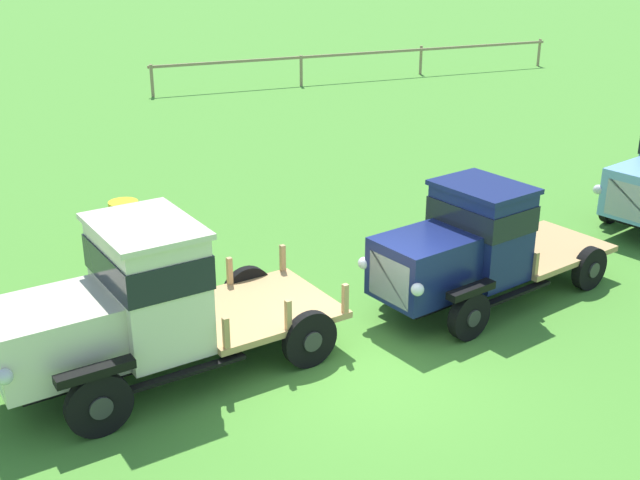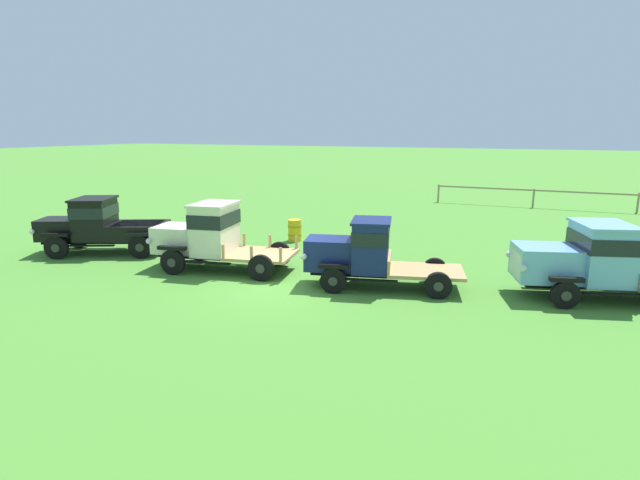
{
  "view_description": "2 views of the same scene",
  "coord_description": "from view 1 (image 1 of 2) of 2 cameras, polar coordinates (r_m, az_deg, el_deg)",
  "views": [
    {
      "loc": [
        -4.61,
        -9.33,
        6.09
      ],
      "look_at": [
        0.22,
        2.48,
        1.0
      ],
      "focal_mm": 45.0,
      "sensor_mm": 36.0,
      "label": 1
    },
    {
      "loc": [
        7.17,
        -13.09,
        4.8
      ],
      "look_at": [
        0.22,
        2.48,
        1.0
      ],
      "focal_mm": 28.0,
      "sensor_mm": 36.0,
      "label": 2
    }
  ],
  "objects": [
    {
      "name": "ground_plane",
      "position": [
        12.06,
        3.52,
        -8.63
      ],
      "size": [
        240.0,
        240.0,
        0.0
      ],
      "primitive_type": "plane",
      "color": "#47842D"
    },
    {
      "name": "vintage_truck_second_in_line",
      "position": [
        11.3,
        -12.98,
        -4.37
      ],
      "size": [
        5.22,
        2.81,
        2.34
      ],
      "color": "black",
      "rests_on": "ground"
    },
    {
      "name": "paddock_fence",
      "position": [
        33.57,
        3.14,
        12.85
      ],
      "size": [
        17.65,
        0.63,
        1.19
      ],
      "color": "#997F60",
      "rests_on": "ground"
    },
    {
      "name": "oil_drum_beside_row",
      "position": [
        16.44,
        -13.69,
        1.12
      ],
      "size": [
        0.62,
        0.62,
        0.94
      ],
      "color": "gold",
      "rests_on": "ground"
    },
    {
      "name": "vintage_truck_midrow_center",
      "position": [
        13.49,
        10.73,
        -0.42
      ],
      "size": [
        5.1,
        2.79,
        2.12
      ],
      "color": "black",
      "rests_on": "ground"
    }
  ]
}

